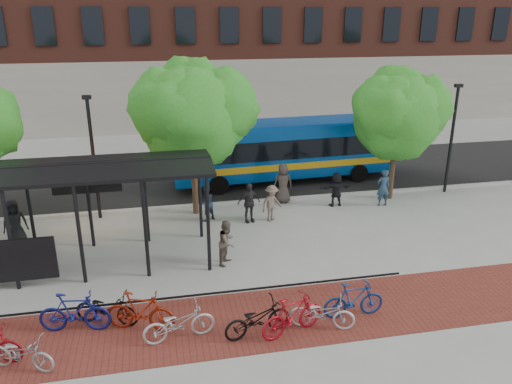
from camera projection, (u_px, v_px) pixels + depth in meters
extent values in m
plane|color=#9E9E99|center=(282.00, 239.00, 19.04)|extent=(160.00, 160.00, 0.00)
cube|color=black|center=(245.00, 175.00, 26.40)|extent=(160.00, 8.00, 0.01)
cube|color=#B7B7B2|center=(260.00, 201.00, 22.70)|extent=(160.00, 0.25, 0.12)
cube|color=maroon|center=(258.00, 319.00, 14.05)|extent=(24.00, 3.00, 0.01)
cube|color=black|center=(209.00, 307.00, 14.64)|extent=(12.00, 0.05, 0.95)
cylinder|color=black|center=(10.00, 241.00, 15.06)|extent=(0.12, 0.12, 3.30)
cylinder|color=black|center=(30.00, 208.00, 17.55)|extent=(0.12, 0.12, 3.30)
cylinder|color=black|center=(80.00, 235.00, 15.44)|extent=(0.12, 0.12, 3.30)
cylinder|color=black|center=(89.00, 204.00, 17.93)|extent=(0.12, 0.12, 3.30)
cylinder|color=black|center=(145.00, 230.00, 15.82)|extent=(0.12, 0.12, 3.30)
cylinder|color=black|center=(146.00, 200.00, 18.31)|extent=(0.12, 0.12, 3.30)
cylinder|color=black|center=(208.00, 225.00, 16.20)|extent=(0.12, 0.12, 3.30)
cylinder|color=black|center=(200.00, 196.00, 18.69)|extent=(0.12, 0.12, 3.30)
cube|color=black|center=(41.00, 176.00, 15.24)|extent=(10.60, 1.65, 0.29)
cube|color=black|center=(49.00, 163.00, 16.53)|extent=(10.60, 1.65, 0.29)
cube|color=black|center=(55.00, 168.00, 17.31)|extent=(9.00, 0.10, 0.40)
cube|color=black|center=(87.00, 184.00, 17.77)|extent=(2.40, 0.12, 0.70)
cube|color=#FF7200|center=(87.00, 183.00, 17.84)|extent=(2.20, 0.02, 0.55)
cylinder|color=#382619|center=(195.00, 185.00, 21.08)|extent=(0.24, 0.24, 2.52)
sphere|color=#217E21|center=(192.00, 116.00, 20.08)|extent=(4.20, 4.20, 4.20)
sphere|color=#217E21|center=(217.00, 107.00, 20.36)|extent=(3.36, 3.36, 3.36)
sphere|color=#217E21|center=(170.00, 109.00, 19.51)|extent=(3.15, 3.15, 3.15)
sphere|color=#217E21|center=(193.00, 95.00, 20.19)|extent=(2.94, 2.94, 2.94)
cylinder|color=#382619|center=(392.00, 175.00, 22.83)|extent=(0.24, 0.24, 2.27)
sphere|color=#217E21|center=(397.00, 117.00, 21.92)|extent=(3.80, 3.80, 3.80)
sphere|color=#217E21|center=(416.00, 109.00, 22.19)|extent=(3.04, 3.04, 3.04)
sphere|color=#217E21|center=(385.00, 110.00, 21.37)|extent=(2.85, 2.85, 2.85)
sphere|color=#217E21|center=(397.00, 98.00, 22.04)|extent=(2.66, 2.66, 2.66)
cylinder|color=black|center=(94.00, 160.00, 20.17)|extent=(0.14, 0.14, 5.00)
cube|color=black|center=(87.00, 97.00, 19.31)|extent=(0.35, 0.20, 0.15)
cylinder|color=black|center=(451.00, 141.00, 23.21)|extent=(0.14, 0.14, 5.00)
cube|color=black|center=(459.00, 86.00, 22.34)|extent=(0.35, 0.20, 0.15)
cube|color=#084499|center=(284.00, 148.00, 25.11)|extent=(11.40, 3.07, 2.58)
cube|color=black|center=(284.00, 144.00, 25.04)|extent=(11.18, 3.10, 0.94)
cube|color=gold|center=(284.00, 160.00, 25.32)|extent=(11.29, 3.12, 0.33)
cube|color=#084499|center=(285.00, 123.00, 24.68)|extent=(11.16, 2.82, 0.17)
cylinder|color=black|center=(219.00, 185.00, 23.56)|extent=(0.92, 0.31, 0.90)
cylinder|color=black|center=(210.00, 170.00, 25.78)|extent=(0.92, 0.31, 0.90)
cylinder|color=black|center=(359.00, 173.00, 25.30)|extent=(0.92, 0.31, 0.90)
cylinder|color=black|center=(339.00, 160.00, 27.52)|extent=(0.92, 0.31, 0.90)
imported|color=gray|center=(21.00, 353.00, 11.95)|extent=(1.84, 1.24, 0.91)
imported|color=navy|center=(75.00, 312.00, 13.36)|extent=(1.99, 0.84, 1.16)
imported|color=black|center=(107.00, 309.00, 13.71)|extent=(1.92, 1.25, 0.95)
imported|color=maroon|center=(140.00, 311.00, 13.41)|extent=(1.98, 1.14, 1.15)
imported|color=#A5A5A7|center=(179.00, 323.00, 13.04)|extent=(1.99, 0.96, 1.01)
imported|color=black|center=(257.00, 319.00, 13.23)|extent=(1.99, 1.08, 0.99)
imported|color=maroon|center=(292.00, 315.00, 13.24)|extent=(1.98, 1.14, 1.15)
imported|color=#B7B7B9|center=(322.00, 313.00, 13.53)|extent=(1.89, 1.18, 0.94)
imported|color=navy|center=(354.00, 300.00, 14.03)|extent=(1.78, 0.50, 1.07)
imported|color=black|center=(15.00, 222.00, 18.33)|extent=(0.97, 0.76, 1.75)
imported|color=#1F3249|center=(206.00, 203.00, 20.49)|extent=(0.94, 0.90, 1.54)
imported|color=brown|center=(272.00, 203.00, 20.48)|extent=(1.14, 0.97, 1.53)
imported|color=#272727|center=(249.00, 203.00, 20.33)|extent=(1.05, 0.61, 1.67)
imported|color=black|center=(336.00, 189.00, 22.06)|extent=(1.45, 0.51, 1.55)
imported|color=#413734|center=(283.00, 183.00, 22.42)|extent=(0.89, 0.58, 1.81)
imported|color=#223950|center=(383.00, 188.00, 22.05)|extent=(0.63, 0.42, 1.69)
imported|color=brown|center=(227.00, 242.00, 16.95)|extent=(0.91, 0.96, 1.57)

